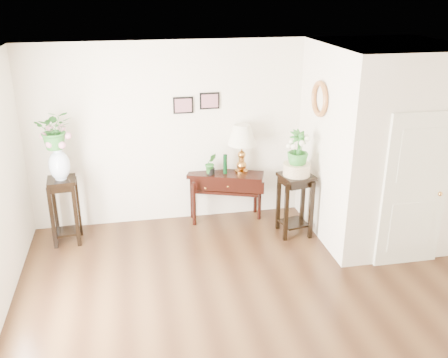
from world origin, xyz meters
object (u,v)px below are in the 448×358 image
object	(u,v)px
console_table	(226,196)
plant_stand_b	(295,204)
table_lamp	(242,151)
plant_stand_a	(65,211)

from	to	relation	value
console_table	plant_stand_b	distance (m)	1.15
table_lamp	plant_stand_a	distance (m)	2.77
console_table	table_lamp	bearing A→B (deg)	19.82
plant_stand_a	plant_stand_b	size ratio (longest dim) A/B	1.04
plant_stand_b	table_lamp	bearing A→B (deg)	133.54
table_lamp	plant_stand_a	bearing A→B (deg)	-173.41
plant_stand_a	table_lamp	bearing A→B (deg)	6.59
console_table	plant_stand_b	xyz separation A→B (m)	(0.92, -0.69, 0.08)
console_table	plant_stand_a	distance (m)	2.44
console_table	plant_stand_b	world-z (taller)	plant_stand_b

